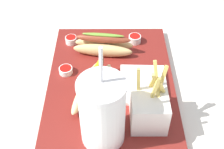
# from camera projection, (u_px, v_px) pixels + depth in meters

# --- Properties ---
(ground_plane) EXTENTS (2.40, 2.40, 0.02)m
(ground_plane) POSITION_uv_depth(u_px,v_px,m) (112.00, 91.00, 0.81)
(ground_plane) COLOR silver
(food_tray) EXTENTS (0.47, 0.33, 0.02)m
(food_tray) POSITION_uv_depth(u_px,v_px,m) (112.00, 85.00, 0.80)
(food_tray) COLOR maroon
(food_tray) RESTS_ON ground_plane
(soda_cup) EXTENTS (0.10, 0.10, 0.25)m
(soda_cup) POSITION_uv_depth(u_px,v_px,m) (104.00, 112.00, 0.62)
(soda_cup) COLOR white
(soda_cup) RESTS_ON food_tray
(fries_basket) EXTENTS (0.10, 0.08, 0.15)m
(fries_basket) POSITION_uv_depth(u_px,v_px,m) (150.00, 106.00, 0.68)
(fries_basket) COLOR white
(fries_basket) RESTS_ON food_tray
(hot_dog_1) EXTENTS (0.08, 0.17, 0.07)m
(hot_dog_1) POSITION_uv_depth(u_px,v_px,m) (104.00, 45.00, 0.86)
(hot_dog_1) COLOR #DBB775
(hot_dog_1) RESTS_ON food_tray
(hot_dog_2) EXTENTS (0.19, 0.11, 0.06)m
(hot_dog_2) POSITION_uv_depth(u_px,v_px,m) (94.00, 86.00, 0.75)
(hot_dog_2) COLOR #E5C689
(hot_dog_2) RESTS_ON food_tray
(ketchup_cup_1) EXTENTS (0.03, 0.03, 0.02)m
(ketchup_cup_1) POSITION_uv_depth(u_px,v_px,m) (72.00, 40.00, 0.90)
(ketchup_cup_1) COLOR white
(ketchup_cup_1) RESTS_ON food_tray
(ketchup_cup_2) EXTENTS (0.04, 0.04, 0.02)m
(ketchup_cup_2) POSITION_uv_depth(u_px,v_px,m) (67.00, 70.00, 0.81)
(ketchup_cup_2) COLOR white
(ketchup_cup_2) RESTS_ON food_tray
(ketchup_cup_3) EXTENTS (0.04, 0.04, 0.02)m
(ketchup_cup_3) POSITION_uv_depth(u_px,v_px,m) (136.00, 39.00, 0.90)
(ketchup_cup_3) COLOR white
(ketchup_cup_3) RESTS_ON food_tray
(napkin_stack) EXTENTS (0.14, 0.12, 0.01)m
(napkin_stack) POSITION_uv_depth(u_px,v_px,m) (144.00, 84.00, 0.78)
(napkin_stack) COLOR white
(napkin_stack) RESTS_ON food_tray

